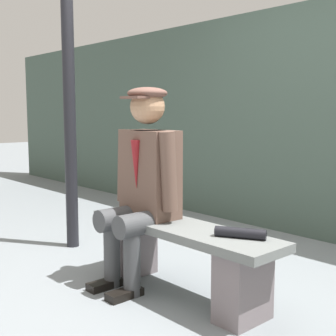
{
  "coord_description": "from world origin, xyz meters",
  "views": [
    {
      "loc": [
        -2.04,
        1.94,
        1.16
      ],
      "look_at": [
        0.12,
        0.0,
        0.81
      ],
      "focal_mm": 48.83,
      "sensor_mm": 36.0,
      "label": 1
    }
  ],
  "objects": [
    {
      "name": "ground_plane",
      "position": [
        0.0,
        0.0,
        0.0
      ],
      "size": [
        30.0,
        30.0,
        0.0
      ],
      "primitive_type": "plane",
      "color": "gray"
    },
    {
      "name": "bench",
      "position": [
        0.0,
        0.0,
        0.28
      ],
      "size": [
        1.43,
        0.37,
        0.46
      ],
      "color": "slate",
      "rests_on": "ground"
    },
    {
      "name": "seated_man",
      "position": [
        0.3,
        0.06,
        0.72
      ],
      "size": [
        0.56,
        0.54,
        1.32
      ],
      "color": "brown",
      "rests_on": "ground"
    },
    {
      "name": "rolled_magazine",
      "position": [
        -0.45,
        -0.04,
        0.49
      ],
      "size": [
        0.28,
        0.19,
        0.06
      ],
      "primitive_type": "cylinder",
      "rotation": [
        0.0,
        1.57,
        0.49
      ],
      "color": "black",
      "rests_on": "bench"
    },
    {
      "name": "stadium_wall",
      "position": [
        0.0,
        -1.91,
        1.07
      ],
      "size": [
        12.0,
        0.24,
        2.15
      ],
      "primitive_type": "cube",
      "color": "#415248",
      "rests_on": "ground"
    },
    {
      "name": "lamp_post",
      "position": [
        1.4,
        -0.03,
        1.98
      ],
      "size": [
        0.26,
        0.26,
        3.11
      ],
      "color": "black",
      "rests_on": "ground"
    }
  ]
}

